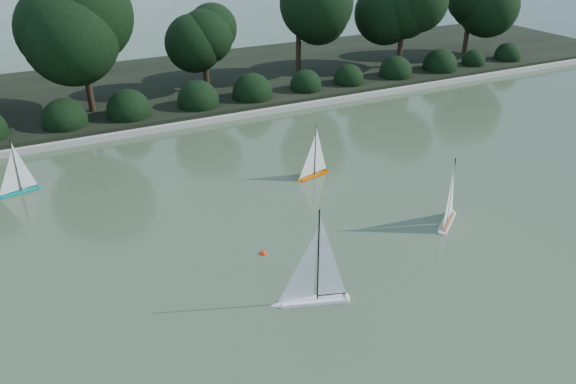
{
  "coord_description": "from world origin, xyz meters",
  "views": [
    {
      "loc": [
        -5.09,
        -7.1,
        6.12
      ],
      "look_at": [
        -0.34,
        2.35,
        0.7
      ],
      "focal_mm": 35.0,
      "sensor_mm": 36.0,
      "label": 1
    }
  ],
  "objects_px": {
    "sailboat_white_a": "(308,288)",
    "sailboat_white_b": "(449,211)",
    "sailboat_teal": "(15,185)",
    "sailboat_orange": "(311,169)",
    "race_buoy": "(263,254)"
  },
  "relations": [
    {
      "from": "sailboat_teal",
      "to": "sailboat_orange",
      "type": "bearing_deg",
      "value": -19.3
    },
    {
      "from": "sailboat_orange",
      "to": "sailboat_teal",
      "type": "relative_size",
      "value": 1.01
    },
    {
      "from": "race_buoy",
      "to": "sailboat_white_a",
      "type": "bearing_deg",
      "value": -88.07
    },
    {
      "from": "sailboat_white_a",
      "to": "sailboat_white_b",
      "type": "relative_size",
      "value": 1.16
    },
    {
      "from": "sailboat_teal",
      "to": "race_buoy",
      "type": "relative_size",
      "value": 10.54
    },
    {
      "from": "sailboat_orange",
      "to": "race_buoy",
      "type": "bearing_deg",
      "value": -133.67
    },
    {
      "from": "sailboat_white_a",
      "to": "race_buoy",
      "type": "bearing_deg",
      "value": 91.93
    },
    {
      "from": "sailboat_white_b",
      "to": "race_buoy",
      "type": "bearing_deg",
      "value": 171.11
    },
    {
      "from": "sailboat_white_b",
      "to": "sailboat_orange",
      "type": "relative_size",
      "value": 1.14
    },
    {
      "from": "sailboat_white_a",
      "to": "sailboat_teal",
      "type": "distance_m",
      "value": 7.95
    },
    {
      "from": "sailboat_orange",
      "to": "sailboat_teal",
      "type": "distance_m",
      "value": 7.1
    },
    {
      "from": "sailboat_teal",
      "to": "sailboat_white_b",
      "type": "bearing_deg",
      "value": -34.15
    },
    {
      "from": "sailboat_teal",
      "to": "race_buoy",
      "type": "bearing_deg",
      "value": -49.98
    },
    {
      "from": "sailboat_white_a",
      "to": "sailboat_teal",
      "type": "height_order",
      "value": "sailboat_white_a"
    },
    {
      "from": "sailboat_white_b",
      "to": "race_buoy",
      "type": "distance_m",
      "value": 4.17
    }
  ]
}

